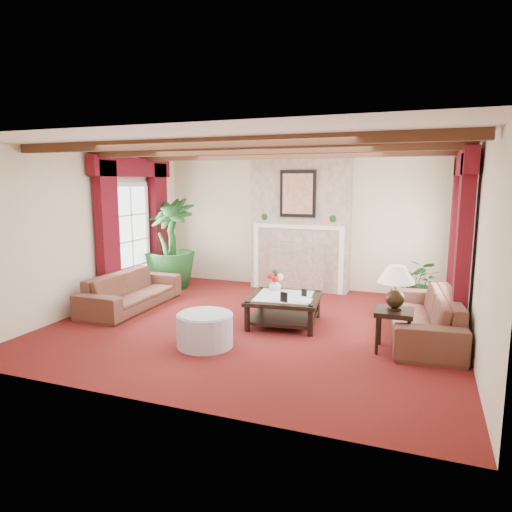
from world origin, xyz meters
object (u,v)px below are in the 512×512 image
at_px(sofa_right, 424,307).
at_px(potted_palm, 170,263).
at_px(side_table, 393,331).
at_px(sofa_left, 131,285).
at_px(coffee_table, 284,310).
at_px(ottoman, 205,330).

distance_m(sofa_right, potted_palm, 5.17).
height_order(potted_palm, side_table, potted_palm).
relative_size(sofa_left, coffee_table, 1.97).
distance_m(potted_palm, side_table, 5.09).
relative_size(coffee_table, side_table, 1.93).
bearing_deg(side_table, sofa_right, 63.37).
xyz_separation_m(sofa_left, potted_palm, (-0.16, 1.58, 0.11)).
bearing_deg(sofa_right, potted_palm, -111.65).
relative_size(sofa_left, sofa_right, 0.93).
bearing_deg(coffee_table, ottoman, -125.76).
bearing_deg(side_table, potted_palm, 154.92).
relative_size(side_table, ottoman, 0.74).
bearing_deg(potted_palm, side_table, -25.08).
relative_size(sofa_right, ottoman, 3.01).
bearing_deg(sofa_left, ottoman, -122.38).
bearing_deg(side_table, sofa_left, 172.69).
height_order(potted_palm, coffee_table, potted_palm).
distance_m(sofa_left, sofa_right, 4.81).
xyz_separation_m(potted_palm, coffee_table, (2.93, -1.55, -0.30)).
xyz_separation_m(sofa_right, potted_palm, (-4.96, 1.44, 0.08)).
xyz_separation_m(coffee_table, ottoman, (-0.71, -1.29, 0.00)).
height_order(sofa_left, potted_palm, potted_palm).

